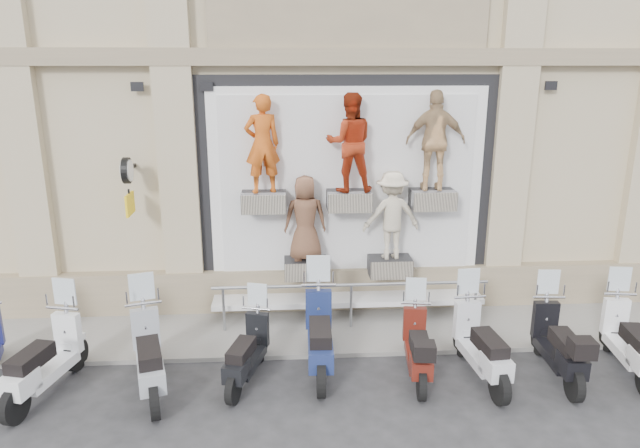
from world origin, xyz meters
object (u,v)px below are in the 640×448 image
at_px(scooter_d, 247,340).
at_px(scooter_g, 482,332).
at_px(scooter_c, 147,341).
at_px(scooter_h, 560,331).
at_px(scooter_b, 43,346).
at_px(scooter_e, 320,321).
at_px(clock_sign_bracket, 128,179).
at_px(guard_rail, 351,307).
at_px(scooter_f, 418,335).
at_px(scooter_i, 631,327).

height_order(scooter_d, scooter_g, scooter_g).
height_order(scooter_c, scooter_h, scooter_c).
bearing_deg(scooter_b, scooter_e, 20.18).
bearing_deg(scooter_b, clock_sign_bracket, 83.74).
relative_size(scooter_b, scooter_d, 1.14).
bearing_deg(scooter_c, guard_rail, 12.93).
xyz_separation_m(clock_sign_bracket, scooter_g, (5.71, -2.21, -2.01)).
xyz_separation_m(guard_rail, scooter_e, (-0.66, -1.33, 0.38)).
xyz_separation_m(clock_sign_bracket, scooter_f, (4.75, -2.10, -2.09)).
bearing_deg(scooter_e, guard_rail, 65.59).
relative_size(scooter_f, scooter_h, 0.93).
height_order(scooter_c, scooter_g, scooter_c).
xyz_separation_m(scooter_c, scooter_g, (5.03, 0.04, -0.03)).
relative_size(scooter_g, scooter_i, 1.02).
bearing_deg(scooter_c, scooter_d, -8.74).
relative_size(scooter_c, scooter_i, 1.06).
bearing_deg(scooter_f, scooter_i, 5.52).
height_order(clock_sign_bracket, scooter_h, clock_sign_bracket).
bearing_deg(scooter_d, clock_sign_bracket, 151.54).
height_order(clock_sign_bracket, scooter_g, clock_sign_bracket).
relative_size(scooter_b, scooter_g, 1.01).
relative_size(scooter_e, scooter_i, 1.10).
bearing_deg(scooter_d, scooter_i, 14.85).
bearing_deg(scooter_e, scooter_i, -2.52).
height_order(scooter_b, scooter_d, scooter_b).
height_order(scooter_f, scooter_i, scooter_i).
xyz_separation_m(scooter_d, scooter_i, (5.99, -0.11, 0.08)).
relative_size(scooter_d, scooter_i, 0.90).
height_order(scooter_g, scooter_h, scooter_g).
height_order(scooter_c, scooter_i, scooter_c).
relative_size(clock_sign_bracket, scooter_g, 0.52).
bearing_deg(scooter_d, scooter_b, -160.51).
height_order(scooter_b, scooter_h, scooter_b).
distance_m(clock_sign_bracket, scooter_i, 8.63).
xyz_separation_m(scooter_e, scooter_f, (1.51, -0.30, -0.13)).
xyz_separation_m(scooter_b, scooter_d, (2.93, 0.18, -0.10)).
bearing_deg(scooter_i, scooter_c, -171.39).
bearing_deg(scooter_f, scooter_h, 3.59).
bearing_deg(scooter_f, scooter_b, -171.66).
distance_m(scooter_c, scooter_e, 2.60).
distance_m(scooter_c, scooter_g, 5.03).
relative_size(guard_rail, scooter_b, 2.58).
distance_m(guard_rail, scooter_g, 2.53).
bearing_deg(scooter_e, clock_sign_bracket, 152.96).
relative_size(scooter_b, scooter_i, 1.03).
relative_size(guard_rail, scooter_i, 2.66).
bearing_deg(guard_rail, scooter_b, -159.31).
relative_size(clock_sign_bracket, scooter_i, 0.54).
height_order(guard_rail, scooter_d, scooter_d).
relative_size(scooter_b, scooter_e, 0.94).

